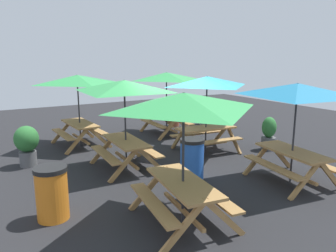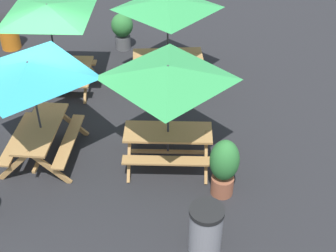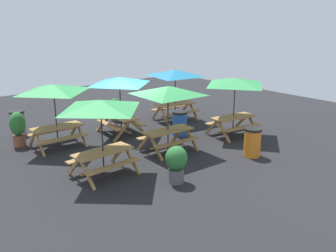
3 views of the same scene
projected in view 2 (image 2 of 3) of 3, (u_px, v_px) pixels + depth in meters
name	position (u px, v px, depth m)	size (l,w,h in m)	color
ground_plane	(51.00, 119.00, 11.17)	(24.00, 24.00, 0.00)	#232326
picnic_table_0	(168.00, 80.00, 8.79)	(2.06, 2.06, 2.34)	#A87A44
picnic_table_2	(49.00, 17.00, 11.06)	(2.83, 2.83, 2.34)	#A87A44
picnic_table_4	(168.00, 10.00, 11.39)	(2.10, 2.10, 2.34)	#A87A44
picnic_table_5	(30.00, 76.00, 8.90)	(2.17, 2.17, 2.34)	#A87A44
trash_bin_orange	(9.00, 33.00, 13.74)	(0.59, 0.59, 0.98)	orange
trash_bin_gray	(206.00, 229.00, 7.83)	(0.59, 0.59, 0.98)	gray
potted_plant_1	(122.00, 29.00, 13.63)	(0.63, 0.63, 1.09)	#59595B
potted_plant_2	(224.00, 166.00, 8.79)	(0.56, 0.56, 1.28)	#935138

